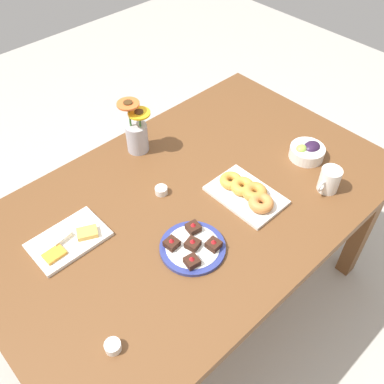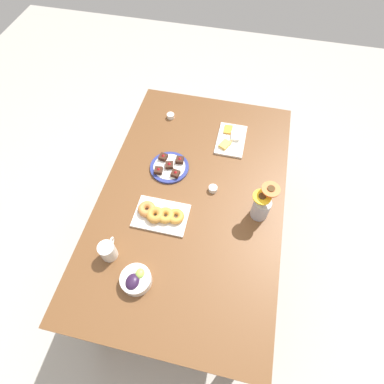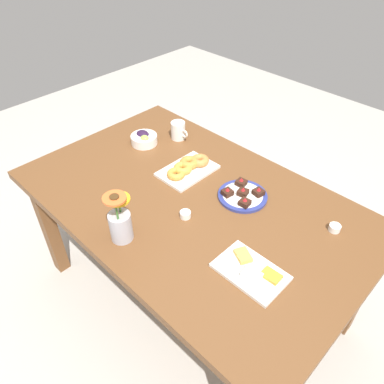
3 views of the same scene
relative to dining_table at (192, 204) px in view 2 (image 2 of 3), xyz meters
The scene contains 10 objects.
ground_plane 0.65m from the dining_table, ahead, with size 6.00×6.00×0.00m, color #B7B2A8.
dining_table is the anchor object (origin of this frame).
coffee_mug 0.54m from the dining_table, 142.85° to the left, with size 0.11×0.08×0.10m.
grape_bowl 0.55m from the dining_table, 163.92° to the left, with size 0.14×0.14×0.07m.
cheese_platter 0.48m from the dining_table, 17.92° to the right, with size 0.26×0.17×0.03m.
croissant_platter 0.24m from the dining_table, 140.37° to the left, with size 0.19×0.28×0.05m.
jam_cup_honey 0.16m from the dining_table, 59.03° to the right, with size 0.05×0.05×0.03m.
jam_cup_berry 0.63m from the dining_table, 25.81° to the left, with size 0.05×0.05×0.03m.
dessert_plate 0.25m from the dining_table, 47.41° to the left, with size 0.23×0.23×0.05m.
flower_vase 0.41m from the dining_table, 95.07° to the right, with size 0.12×0.12×0.24m.
Camera 2 is at (-0.84, -0.19, 2.15)m, focal length 28.00 mm.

